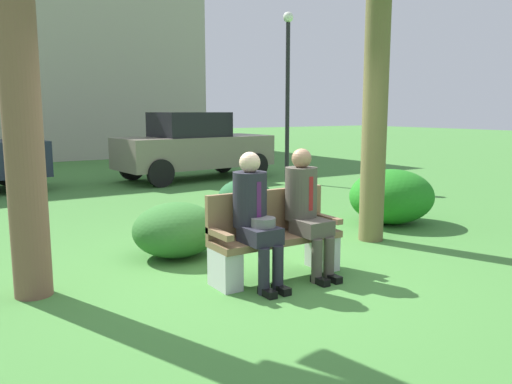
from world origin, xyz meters
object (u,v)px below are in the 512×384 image
object	(u,v)px
shrub_mid_lawn	(176,230)
street_lamp	(288,81)
shrub_far_lawn	(392,196)
parked_car_far	(194,146)
shrub_near_bench	(245,196)
building_backdrop	(36,41)
park_bench	(274,239)
seated_man_right	(306,205)
seated_man_left	(255,212)

from	to	relation	value
shrub_mid_lawn	street_lamp	distance (m)	7.02
shrub_far_lawn	parked_car_far	bearing A→B (deg)	92.76
shrub_far_lawn	street_lamp	distance (m)	5.21
shrub_far_lawn	street_lamp	size ratio (longest dim) A/B	0.34
shrub_near_bench	building_backdrop	world-z (taller)	building_backdrop
parked_car_far	street_lamp	distance (m)	2.85
shrub_mid_lawn	parked_car_far	size ratio (longest dim) A/B	0.26
park_bench	shrub_far_lawn	bearing A→B (deg)	21.45
shrub_mid_lawn	shrub_far_lawn	distance (m)	3.56
seated_man_right	shrub_mid_lawn	bearing A→B (deg)	123.28
street_lamp	seated_man_right	bearing A→B (deg)	-124.19
building_backdrop	parked_car_far	bearing A→B (deg)	-81.09
park_bench	shrub_near_bench	xyz separation A→B (m)	(1.51, 3.08, -0.11)
shrub_near_bench	seated_man_left	bearing A→B (deg)	-119.67
park_bench	shrub_near_bench	distance (m)	3.43
shrub_mid_lawn	street_lamp	bearing A→B (deg)	42.95
shrub_far_lawn	parked_car_far	distance (m)	6.36
street_lamp	parked_car_far	bearing A→B (deg)	134.03
shrub_far_lawn	building_backdrop	world-z (taller)	building_backdrop
shrub_mid_lawn	shrub_near_bench	bearing A→B (deg)	41.62
seated_man_left	shrub_far_lawn	bearing A→B (deg)	21.45
park_bench	shrub_near_bench	world-z (taller)	park_bench
shrub_mid_lawn	building_backdrop	bearing A→B (deg)	84.64
seated_man_right	street_lamp	xyz separation A→B (m)	(4.02, 5.92, 1.66)
seated_man_right	shrub_mid_lawn	distance (m)	1.67
seated_man_left	building_backdrop	bearing A→B (deg)	85.82
parked_car_far	building_backdrop	distance (m)	11.36
park_bench	seated_man_left	distance (m)	0.48
park_bench	shrub_far_lawn	world-z (taller)	park_bench
shrub_far_lawn	shrub_mid_lawn	bearing A→B (deg)	179.07
shrub_far_lawn	building_backdrop	size ratio (longest dim) A/B	0.12
seated_man_left	parked_car_far	distance (m)	8.21
park_bench	street_lamp	xyz separation A→B (m)	(4.35, 5.81, 2.01)
seated_man_left	parked_car_far	world-z (taller)	parked_car_far
seated_man_right	building_backdrop	xyz separation A→B (m)	(0.70, 18.28, 3.70)
shrub_near_bench	street_lamp	bearing A→B (deg)	43.89
building_backdrop	seated_man_right	bearing A→B (deg)	-92.19
shrub_mid_lawn	building_backdrop	distance (m)	17.49
seated_man_left	shrub_near_bench	xyz separation A→B (m)	(1.82, 3.20, -0.45)
shrub_far_lawn	building_backdrop	distance (m)	17.56
seated_man_right	street_lamp	distance (m)	7.35
seated_man_right	shrub_near_bench	xyz separation A→B (m)	(1.19, 3.19, -0.45)
seated_man_left	seated_man_right	bearing A→B (deg)	0.59
street_lamp	building_backdrop	bearing A→B (deg)	105.05
shrub_near_bench	shrub_far_lawn	xyz separation A→B (m)	(1.49, -1.90, 0.13)
street_lamp	building_backdrop	distance (m)	12.96
shrub_far_lawn	street_lamp	bearing A→B (deg)	73.75
seated_man_right	parked_car_far	bearing A→B (deg)	72.76
seated_man_left	building_backdrop	world-z (taller)	building_backdrop
park_bench	shrub_far_lawn	xyz separation A→B (m)	(3.00, 1.18, 0.02)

